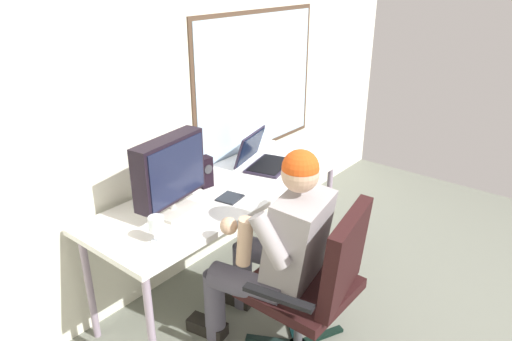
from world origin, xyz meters
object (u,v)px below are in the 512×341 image
Objects in this scene: crt_monitor at (170,171)px; laptop at (261,157)px; office_chair at (320,277)px; person_seated at (276,247)px; wine_glass at (156,225)px; desk_speaker at (205,172)px; desk at (225,196)px; cd_case at (230,198)px.

crt_monitor is 1.14× the size of laptop.
office_chair is 2.18× the size of laptop.
person_seated is 0.71m from crt_monitor.
office_chair is 0.88m from wine_glass.
desk is at bearing -67.69° from desk_speaker.
desk is 1.97× the size of office_chair.
crt_monitor is 2.99× the size of cd_case.
laptop reaches higher than office_chair.
person_seated is 2.49× the size of crt_monitor.
desk_speaker is (0.62, 0.28, 0.00)m from wine_glass.
laptop is 2.14× the size of desk_speaker.
laptop reaches higher than wine_glass.
wine_glass is 0.72× the size of desk_speaker.
desk is 0.58m from person_seated.
laptop is 0.49m from desk_speaker.
desk is at bearing 55.77° from cd_case.
office_chair is 5.70× the size of cd_case.
crt_monitor reaches higher than desk.
cd_case is at bearing -24.71° from crt_monitor.
person_seated is (-0.04, 0.26, 0.11)m from office_chair.
cd_case is at bearing -97.78° from desk_speaker.
office_chair is at bearing -73.14° from crt_monitor.
wine_glass reaches higher than cd_case.
desk is 0.15m from cd_case.
person_seated is 0.71m from desk_speaker.
desk is 11.25× the size of cd_case.
desk is at bearing 79.57° from office_chair.
office_chair reaches higher than wine_glass.
person_seated is (-0.19, -0.55, -0.06)m from desk.
office_chair is 0.28m from person_seated.
laptop is 2.96× the size of wine_glass.
crt_monitor is 0.43m from cd_case.
wine_glass is at bearing -176.10° from cd_case.
desk_speaker is (-0.05, 0.12, 0.15)m from desk.
office_chair is 6.44× the size of wine_glass.
crt_monitor is at bearing 109.99° from person_seated.
wine_glass reaches higher than desk.
person_seated reaches higher than wine_glass.
person_seated is 0.89m from laptop.
office_chair reaches higher than desk.
wine_glass is at bearing 140.84° from person_seated.
crt_monitor is 3.38× the size of wine_glass.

